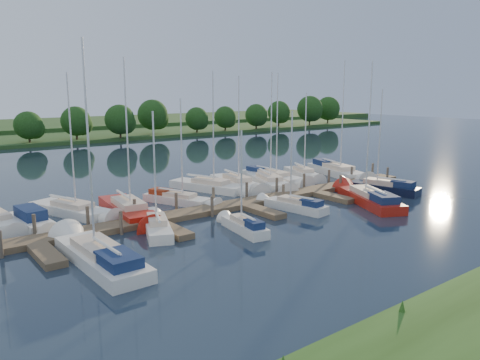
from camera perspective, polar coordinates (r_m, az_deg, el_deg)
ground at (r=32.57m, az=8.58°, el=-5.95°), size 260.00×260.00×0.00m
dock at (r=37.76m, az=0.62°, el=-3.14°), size 40.00×6.00×0.40m
mooring_pilings at (r=38.53m, az=-0.41°, el=-2.24°), size 38.24×2.84×2.00m
far_shore at (r=99.59m, az=-24.14°, el=4.77°), size 180.00×30.00×0.60m
distant_hill at (r=123.95m, az=-26.86°, el=5.77°), size 220.00×40.00×1.40m
treeline at (r=87.33m, az=-19.22°, el=6.83°), size 145.72×9.14×8.24m
motorboat at (r=35.65m, az=-24.00°, el=-4.72°), size 2.20×6.19×1.70m
sailboat_n_2 at (r=37.80m, az=-19.56°, el=-3.66°), size 4.45×8.66×11.01m
sailboat_n_3 at (r=36.39m, az=-13.32°, el=-3.85°), size 3.11×9.61×12.15m
sailboat_n_4 at (r=39.53m, az=-7.43°, el=-2.43°), size 3.98×6.96×9.03m
sailboat_n_5 at (r=44.21m, az=-3.46°, el=-0.97°), size 4.67×8.98×11.47m
sailboat_n_6 at (r=45.53m, az=-0.32°, el=-0.59°), size 3.15×8.75×11.11m
sailboat_n_7 at (r=46.49m, az=3.63°, el=-0.38°), size 4.55×9.01×11.45m
sailboat_n_8 at (r=49.29m, az=4.13°, el=0.31°), size 2.34×9.07×11.43m
sailboat_n_9 at (r=51.45m, az=7.72°, el=0.65°), size 3.76×7.29×9.44m
sailboat_n_10 at (r=53.17m, az=11.83°, el=0.92°), size 4.63×10.22×12.89m
sailboat_s_0 at (r=27.30m, az=-16.89°, el=-8.96°), size 2.52×9.89×12.50m
sailboat_s_1 at (r=32.03m, az=-10.08°, el=-5.76°), size 3.44×6.37×8.44m
sailboat_s_2 at (r=31.59m, az=0.47°, el=-5.74°), size 1.97×5.44×7.15m
sailboat_s_3 at (r=37.36m, az=6.60°, el=-3.18°), size 2.36×6.33×8.15m
sailboat_s_4 at (r=40.77m, az=15.33°, el=-2.28°), size 5.66×9.28×12.14m
sailboat_s_5 at (r=45.47m, az=16.86°, el=-1.01°), size 3.16×7.66×9.87m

